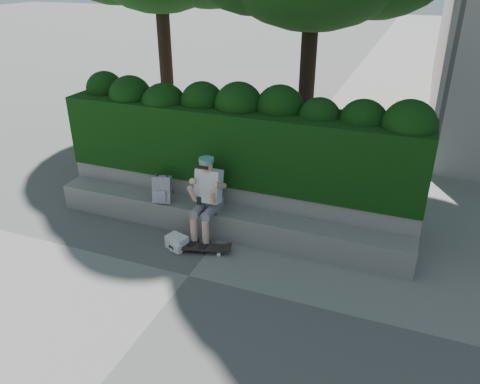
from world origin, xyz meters
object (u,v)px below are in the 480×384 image
at_px(skateboard, 200,247).
at_px(backpack_plaid, 162,189).
at_px(person, 207,196).
at_px(backpack_ground, 177,242).

xyz_separation_m(skateboard, backpack_plaid, (-0.92, 0.52, 0.60)).
bearing_deg(person, backpack_ground, -124.58).
xyz_separation_m(backpack_plaid, backpack_ground, (0.53, -0.55, -0.57)).
distance_m(backpack_plaid, backpack_ground, 0.95).
xyz_separation_m(skateboard, backpack_ground, (-0.39, -0.03, 0.03)).
bearing_deg(backpack_plaid, backpack_ground, -61.97).
relative_size(person, backpack_plaid, 3.12).
height_order(person, skateboard, person).
distance_m(person, backpack_plaid, 0.86).
height_order(backpack_plaid, backpack_ground, backpack_plaid).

